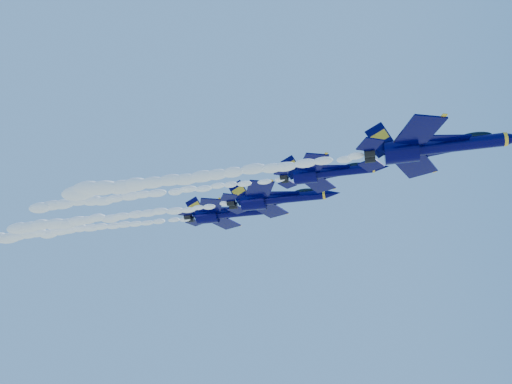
% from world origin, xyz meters
% --- Properties ---
extents(jet_lead, '(19.11, 15.67, 7.10)m').
position_xyz_m(jet_lead, '(20.27, -10.36, 150.23)').
color(jet_lead, '#020035').
extents(smoke_trail_jet_lead, '(42.03, 2.28, 2.05)m').
position_xyz_m(smoke_trail_jet_lead, '(-8.91, -10.36, 149.78)').
color(smoke_trail_jet_lead, white).
extents(jet_second, '(15.55, 12.75, 5.78)m').
position_xyz_m(jet_second, '(6.56, -2.22, 152.53)').
color(jet_second, '#020035').
extents(smoke_trail_jet_second, '(42.03, 1.86, 1.67)m').
position_xyz_m(smoke_trail_jet_second, '(-21.10, -2.22, 152.11)').
color(smoke_trail_jet_second, white).
extents(jet_third, '(18.76, 15.39, 6.97)m').
position_xyz_m(jet_third, '(-2.76, 7.01, 153.51)').
color(jet_third, '#020035').
extents(smoke_trail_jet_third, '(42.03, 2.24, 2.02)m').
position_xyz_m(smoke_trail_jet_third, '(-31.79, 7.01, 153.06)').
color(smoke_trail_jet_third, white).
extents(jet_fourth, '(18.30, 15.01, 6.80)m').
position_xyz_m(jet_fourth, '(-13.12, 13.62, 154.66)').
color(jet_fourth, '#020035').
extents(smoke_trail_jet_fourth, '(42.03, 2.19, 1.97)m').
position_xyz_m(smoke_trail_jet_fourth, '(-41.96, 13.62, 154.21)').
color(smoke_trail_jet_fourth, white).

